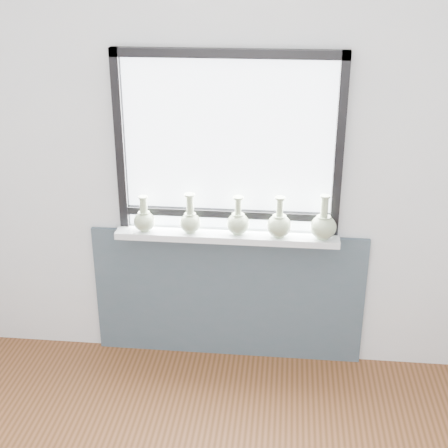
# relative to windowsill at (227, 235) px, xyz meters

# --- Properties ---
(back_wall) EXTENTS (3.60, 0.02, 2.60)m
(back_wall) POSITION_rel_windowsill_xyz_m (0.00, 0.10, 0.42)
(back_wall) COLOR silver
(back_wall) RESTS_ON ground
(apron_panel) EXTENTS (1.70, 0.03, 0.86)m
(apron_panel) POSITION_rel_windowsill_xyz_m (0.00, 0.07, -0.45)
(apron_panel) COLOR #3E4A56
(apron_panel) RESTS_ON ground
(windowsill) EXTENTS (1.32, 0.18, 0.04)m
(windowsill) POSITION_rel_windowsill_xyz_m (0.00, 0.00, 0.00)
(windowsill) COLOR silver
(windowsill) RESTS_ON apron_panel
(window) EXTENTS (1.30, 0.06, 1.05)m
(window) POSITION_rel_windowsill_xyz_m (0.00, 0.06, 0.56)
(window) COLOR black
(window) RESTS_ON windowsill
(vase_a) EXTENTS (0.13, 0.13, 0.22)m
(vase_a) POSITION_rel_windowsill_xyz_m (-0.49, -0.03, 0.09)
(vase_a) COLOR #9EB389
(vase_a) RESTS_ON windowsill
(vase_b) EXTENTS (0.13, 0.13, 0.24)m
(vase_b) POSITION_rel_windowsill_xyz_m (-0.21, -0.02, 0.10)
(vase_b) COLOR #9EB389
(vase_b) RESTS_ON windowsill
(vase_c) EXTENTS (0.14, 0.14, 0.23)m
(vase_c) POSITION_rel_windowsill_xyz_m (0.07, -0.01, 0.09)
(vase_c) COLOR #9EB389
(vase_c) RESTS_ON windowsill
(vase_d) EXTENTS (0.14, 0.14, 0.24)m
(vase_d) POSITION_rel_windowsill_xyz_m (0.31, -0.03, 0.10)
(vase_d) COLOR #9EB389
(vase_d) RESTS_ON windowsill
(vase_e) EXTENTS (0.15, 0.15, 0.26)m
(vase_e) POSITION_rel_windowsill_xyz_m (0.56, -0.03, 0.10)
(vase_e) COLOR #9EB389
(vase_e) RESTS_ON windowsill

